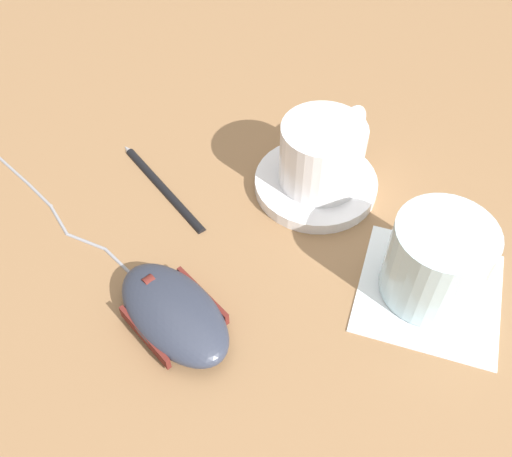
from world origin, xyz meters
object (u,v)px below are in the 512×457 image
drinking_glass (441,262)px  saucer (319,184)px  computer_mouse (178,313)px  coffee_cup (327,153)px  pen (164,184)px

drinking_glass → saucer: bearing=-137.5°
saucer → drinking_glass: 0.16m
saucer → computer_mouse: 0.20m
coffee_cup → pen: (0.02, -0.16, -0.04)m
drinking_glass → pen: drinking_glass is taller
pen → computer_mouse: bearing=17.2°
computer_mouse → drinking_glass: bearing=105.7°
saucer → pen: saucer is taller
drinking_glass → coffee_cup: bearing=-139.5°
saucer → pen: 0.16m
pen → drinking_glass: bearing=69.9°
drinking_glass → computer_mouse: bearing=-74.3°
coffee_cup → pen: size_ratio=0.87×
saucer → computer_mouse: (0.17, -0.11, 0.01)m
computer_mouse → coffee_cup: bearing=147.3°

